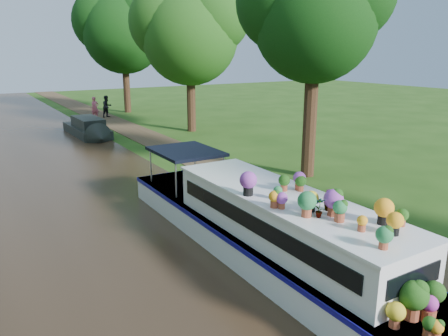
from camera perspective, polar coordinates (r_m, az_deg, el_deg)
ground at (r=14.32m, az=7.42°, el=-6.02°), size 100.00×100.00×0.00m
canal_water at (r=11.80m, az=-16.48°, el=-11.26°), size 10.00×100.00×0.02m
towpath at (r=15.05m, az=11.01°, el=-5.05°), size 2.20×100.00×0.03m
plant_boat at (r=10.60m, az=7.83°, el=-8.83°), size 2.29×13.52×2.30m
tree_near_overhang at (r=18.22m, az=11.68°, el=19.44°), size 5.52×5.28×8.99m
tree_near_mid at (r=28.56m, az=-4.60°, el=17.67°), size 6.90×6.60×9.40m
tree_near_far at (r=38.55m, az=-13.11°, el=17.58°), size 7.59×7.26×10.30m
second_boat at (r=28.40m, az=-17.32°, el=4.96°), size 1.80×5.89×1.13m
pedestrian_pink at (r=35.15m, az=-16.50°, el=7.54°), size 0.71×0.55×1.70m
pedestrian_dark at (r=35.79m, az=-15.03°, el=7.77°), size 1.01×0.91×1.71m
verge_plant at (r=12.82m, az=9.54°, el=-7.65°), size 0.43×0.39×0.43m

